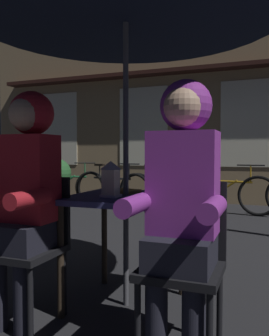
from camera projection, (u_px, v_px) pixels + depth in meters
The scene contains 14 objects.
ground_plane at pixel (126, 305), 2.37m from camera, with size 60.00×60.00×0.00m, color #232326.
cafe_table at pixel (126, 211), 2.34m from camera, with size 0.72×0.72×0.74m.
lantern at pixel (111, 178), 2.25m from camera, with size 0.11×0.11×0.23m.
chair_left at pixel (31, 239), 2.17m from camera, with size 0.40×0.40×0.87m.
chair_right at pixel (184, 255), 1.83m from camera, with size 0.40×0.40×0.87m.
person_left_hooded at pixel (25, 182), 2.10m from camera, with size 0.45×0.56×1.40m.
person_right_hooded at pixel (182, 188), 1.76m from camera, with size 0.45×0.56×1.40m.
shopfront_building at pixel (197, 56), 7.48m from camera, with size 10.00×0.93×6.20m.
bicycle_nearest at pixel (67, 186), 7.16m from camera, with size 1.67×0.31×0.84m.
bicycle_second at pixel (112, 189), 6.67m from camera, with size 1.66×0.35×0.84m.
bicycle_third at pixel (165, 191), 6.32m from camera, with size 1.67×0.30×0.84m.
bicycle_fourth at pixel (226, 193), 5.93m from camera, with size 1.67×0.30×0.84m.
book at pixel (124, 191), 2.49m from camera, with size 0.20×0.14×0.02m, color olive.
potted_plant at pixel (56, 177), 6.98m from camera, with size 0.60×0.60×0.92m.
Camera 1 is at (0.88, -2.15, 1.02)m, focal length 37.63 mm.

